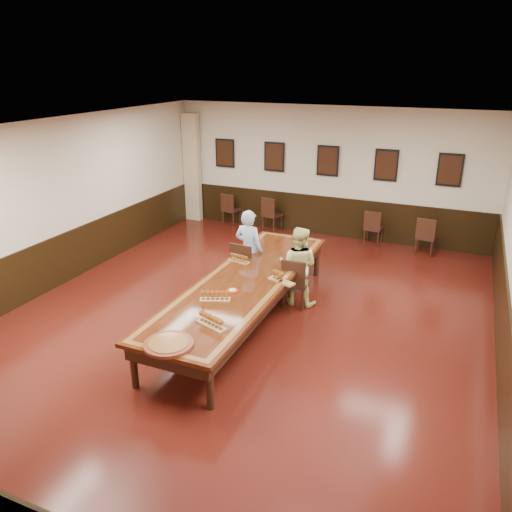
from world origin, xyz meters
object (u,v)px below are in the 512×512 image
at_px(carved_platter, 169,344).
at_px(person_man, 249,250).
at_px(chair_woman, 296,282).
at_px(spare_chair_d, 426,236).
at_px(conference_table, 244,287).
at_px(person_woman, 298,266).
at_px(spare_chair_b, 272,214).
at_px(spare_chair_c, 374,227).
at_px(spare_chair_a, 231,209).
at_px(chair_man, 246,266).

bearing_deg(carved_platter, person_man, 97.15).
height_order(chair_woman, person_man, person_man).
height_order(spare_chair_d, person_man, person_man).
bearing_deg(conference_table, person_man, 110.72).
bearing_deg(person_woman, chair_woman, 90.00).
relative_size(conference_table, carved_platter, 7.68).
height_order(spare_chair_b, carved_platter, spare_chair_b).
relative_size(spare_chair_c, person_man, 0.55).
bearing_deg(spare_chair_b, spare_chair_c, -165.70).
bearing_deg(person_woman, person_man, -16.56).
bearing_deg(spare_chair_c, conference_table, 78.98).
bearing_deg(chair_woman, spare_chair_a, -53.04).
bearing_deg(chair_woman, person_man, -21.27).
relative_size(person_man, person_woman, 1.08).
bearing_deg(chair_woman, spare_chair_d, -119.61).
distance_m(spare_chair_a, spare_chair_b, 1.22).
relative_size(person_woman, conference_table, 0.29).
distance_m(spare_chair_a, carved_platter, 7.53).
xyz_separation_m(spare_chair_c, person_man, (-1.75, -3.47, 0.36)).
distance_m(spare_chair_d, person_woman, 4.02).
relative_size(chair_man, spare_chair_c, 1.15).
bearing_deg(spare_chair_a, spare_chair_c, -173.42).
bearing_deg(chair_man, person_woman, 176.44).
xyz_separation_m(person_woman, carved_platter, (-0.65, -3.24, 0.04)).
xyz_separation_m(spare_chair_c, spare_chair_d, (1.23, -0.22, 0.02)).
xyz_separation_m(spare_chair_a, spare_chair_c, (3.85, -0.08, -0.01)).
height_order(spare_chair_a, person_woman, person_woman).
relative_size(spare_chair_b, carved_platter, 1.39).
relative_size(spare_chair_b, person_woman, 0.62).
height_order(chair_woman, spare_chair_c, chair_woman).
bearing_deg(spare_chair_b, conference_table, 120.72).
xyz_separation_m(person_man, person_woman, (1.09, -0.28, -0.06)).
bearing_deg(chair_woman, conference_table, 52.40).
relative_size(spare_chair_a, spare_chair_c, 1.01).
xyz_separation_m(spare_chair_a, person_woman, (3.20, -3.84, 0.29)).
distance_m(chair_man, spare_chair_b, 3.70).
bearing_deg(chair_man, person_man, -90.00).
bearing_deg(spare_chair_a, spare_chair_b, -175.12).
bearing_deg(carved_platter, spare_chair_c, 79.40).
bearing_deg(spare_chair_d, conference_table, 66.08).
relative_size(spare_chair_d, carved_platter, 1.37).
xyz_separation_m(chair_woman, carved_platter, (-0.66, -3.14, 0.31)).
bearing_deg(carved_platter, person_woman, 78.64).
height_order(chair_man, spare_chair_d, chair_man).
bearing_deg(person_man, spare_chair_b, -70.30).
distance_m(spare_chair_b, person_woman, 4.27).
xyz_separation_m(spare_chair_d, person_man, (-2.99, -3.25, 0.34)).
height_order(spare_chair_d, conference_table, spare_chair_d).
xyz_separation_m(spare_chair_a, spare_chair_d, (5.09, -0.30, 0.01)).
height_order(spare_chair_a, carved_platter, spare_chair_a).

